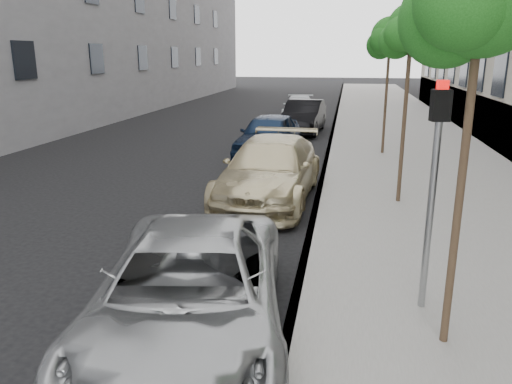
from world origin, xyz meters
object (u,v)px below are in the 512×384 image
(sedan_blue, at_px, (269,135))
(sedan_rear, at_px, (299,108))
(tree_far, at_px, (391,36))
(suv, at_px, (270,170))
(minivan, at_px, (189,293))
(signal_pole, at_px, (434,172))
(tree_mid, at_px, (413,28))
(sedan_black, at_px, (304,117))

(sedan_blue, relative_size, sedan_rear, 1.03)
(tree_far, relative_size, suv, 0.91)
(tree_far, xyz_separation_m, minivan, (-3.33, -13.43, -3.61))
(signal_pole, xyz_separation_m, minivan, (-3.14, -1.35, -1.45))
(signal_pole, relative_size, sedan_rear, 0.72)
(suv, relative_size, sedan_blue, 1.18)
(tree_mid, bearing_deg, signal_pole, -91.92)
(suv, xyz_separation_m, sedan_black, (-0.16, 11.81, -0.02))
(minivan, bearing_deg, suv, 80.55)
(signal_pole, xyz_separation_m, sedan_blue, (-4.07, 11.34, -1.38))
(minivan, xyz_separation_m, sedan_black, (-0.16, 18.79, 0.05))
(tree_mid, bearing_deg, sedan_black, 106.38)
(signal_pole, bearing_deg, sedan_black, 91.13)
(minivan, relative_size, sedan_rear, 1.16)
(sedan_black, bearing_deg, sedan_blue, -93.42)
(suv, distance_m, sedan_black, 11.81)
(signal_pole, bearing_deg, tree_far, 79.53)
(sedan_black, bearing_deg, suv, -85.45)
(minivan, height_order, sedan_black, sedan_black)
(tree_mid, distance_m, signal_pole, 5.99)
(minivan, relative_size, sedan_blue, 1.13)
(sedan_rear, bearing_deg, tree_mid, -79.31)
(minivan, xyz_separation_m, sedan_blue, (-0.93, 12.68, 0.06))
(signal_pole, height_order, sedan_rear, signal_pole)
(tree_mid, distance_m, tree_far, 6.50)
(tree_far, xyz_separation_m, suv, (-3.33, -6.46, -3.55))
(tree_far, distance_m, suv, 8.08)
(tree_mid, bearing_deg, suv, 179.29)
(sedan_blue, height_order, sedan_rear, sedan_blue)
(tree_mid, bearing_deg, minivan, -115.63)
(signal_pole, height_order, minivan, signal_pole)
(signal_pole, relative_size, suv, 0.59)
(sedan_blue, distance_m, sedan_black, 6.15)
(suv, distance_m, sedan_rear, 17.11)
(minivan, distance_m, sedan_black, 18.79)
(signal_pole, bearing_deg, sedan_blue, 100.16)
(tree_mid, xyz_separation_m, minivan, (-3.33, -6.93, -3.59))
(minivan, relative_size, suv, 0.96)
(tree_mid, relative_size, sedan_black, 1.04)
(tree_far, height_order, minivan, tree_far)
(tree_mid, relative_size, signal_pole, 1.51)
(tree_mid, distance_m, minivan, 8.49)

